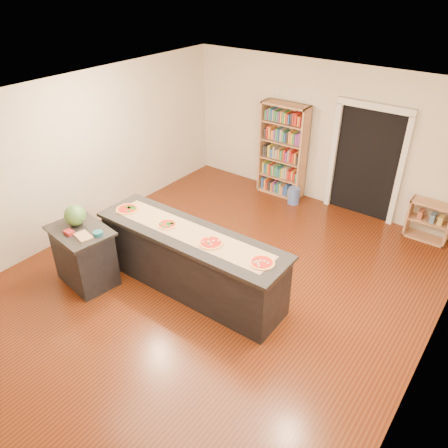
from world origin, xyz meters
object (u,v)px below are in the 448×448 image
Objects in this scene: kitchen_island at (191,261)px; bookshelf at (283,151)px; waste_bin at (294,196)px; side_counter at (85,256)px; watermelon at (75,215)px; low_shelf at (429,221)px.

bookshelf reaches higher than kitchen_island.
waste_bin is (-0.09, 3.36, -0.33)m from kitchen_island.
watermelon reaches higher than side_counter.
side_counter is 1.32× the size of low_shelf.
low_shelf is at bearing 5.37° from waste_bin.
side_counter is 2.75× the size of waste_bin.
kitchen_island reaches higher than low_shelf.
waste_bin is at bearing 70.10° from watermelon.
watermelon is (-0.15, 0.07, 0.63)m from side_counter.
low_shelf is 2.28× the size of watermelon.
bookshelf reaches higher than side_counter.
watermelon is at bearing 163.01° from side_counter.
watermelon reaches higher than low_shelf.
side_counter is at bearing -131.46° from low_shelf.
side_counter is 5.91m from low_shelf.
waste_bin is 4.47m from watermelon.
side_counter is (-1.43, -0.83, -0.03)m from kitchen_island.
kitchen_island is 3.65m from bookshelf.
kitchen_island reaches higher than waste_bin.
side_counter is at bearing -107.77° from waste_bin.
bookshelf is 6.12× the size of watermelon.
side_counter is at bearing -101.36° from bookshelf.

